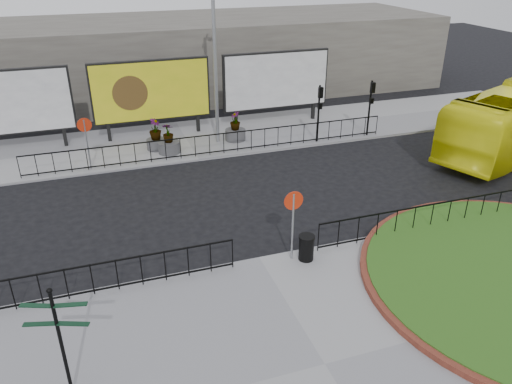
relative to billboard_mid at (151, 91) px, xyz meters
name	(u,v)px	position (x,y,z in m)	size (l,w,h in m)	color
ground	(259,260)	(1.50, -12.97, -2.60)	(90.00, 90.00, 0.00)	black
pavement_near	(325,366)	(1.50, -17.97, -2.54)	(30.00, 10.00, 0.12)	gray
pavement_far	(186,140)	(1.50, -0.97, -2.54)	(44.00, 6.00, 0.12)	gray
railing_near_left	(66,284)	(-4.50, -13.27, -1.93)	(10.00, 0.10, 1.10)	black
railing_near_right	(432,216)	(8.00, -13.27, -1.93)	(9.00, 0.10, 1.10)	black
railing_far	(217,144)	(2.50, -3.67, -1.93)	(18.00, 0.10, 1.10)	black
speed_sign_far	(86,132)	(-3.50, -3.57, -0.68)	(0.64, 0.07, 2.47)	gray
speed_sign_near	(293,211)	(2.50, -13.37, -0.68)	(0.64, 0.07, 2.47)	gray
billboard_left	(5,103)	(-7.00, 0.00, 0.00)	(6.20, 0.31, 4.10)	black
billboard_mid	(151,91)	(0.00, 0.00, 0.00)	(6.20, 0.31, 4.10)	black
billboard_right	(276,81)	(7.00, 0.00, 0.00)	(6.20, 0.31, 4.10)	black
lamp_post	(215,51)	(3.01, -1.97, 2.23)	(0.74, 0.18, 9.23)	gray
signal_pole_a	(319,105)	(8.00, -3.63, -0.50)	(0.22, 0.26, 3.00)	black
signal_pole_b	(371,100)	(11.00, -3.63, -0.50)	(0.22, 0.26, 3.00)	black
building_backdrop	(155,58)	(1.50, 9.03, -0.10)	(40.00, 10.00, 5.00)	slate
fingerpost_sign	(59,333)	(-4.44, -16.91, -0.66)	(1.40, 0.62, 3.02)	black
litter_bin	(306,248)	(2.93, -13.57, -2.03)	(0.53, 0.53, 0.89)	black
planter_a	(156,138)	(-0.22, -1.97, -1.87)	(0.99, 0.99, 1.60)	#4C4C4F
planter_b	(169,143)	(0.30, -2.69, -1.97)	(1.09, 1.09, 1.52)	#4C4C4F
planter_c	(235,130)	(3.97, -1.97, -1.96)	(1.08, 1.08, 1.55)	#4C4C4F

